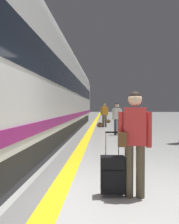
{
  "coord_description": "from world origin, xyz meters",
  "views": [
    {
      "loc": [
        -0.39,
        -3.65,
        1.44
      ],
      "look_at": [
        -0.86,
        4.16,
        1.25
      ],
      "focal_mm": 37.26,
      "sensor_mm": 36.0,
      "label": 1
    }
  ],
  "objects_px": {
    "traveller_foreground": "(134,136)",
    "duffel_bag_mid": "(124,132)",
    "passenger_near": "(104,113)",
    "duffel_bag_near": "(100,125)",
    "waste_bin": "(135,120)",
    "high_speed_train": "(41,83)",
    "passenger_mid": "(117,116)",
    "rolling_suitcase_foreground": "(112,174)",
    "passenger_far": "(105,112)",
    "duffel_bag_far": "(108,121)"
  },
  "relations": [
    {
      "from": "rolling_suitcase_foreground",
      "to": "passenger_far",
      "type": "xyz_separation_m",
      "value": [
        -0.04,
        17.21,
        0.56
      ]
    },
    {
      "from": "passenger_near",
      "to": "waste_bin",
      "type": "height_order",
      "value": "passenger_near"
    },
    {
      "from": "passenger_near",
      "to": "duffel_bag_far",
      "type": "bearing_deg",
      "value": 85.18
    },
    {
      "from": "traveller_foreground",
      "to": "waste_bin",
      "type": "xyz_separation_m",
      "value": [
        1.82,
        13.49,
        -0.51
      ]
    },
    {
      "from": "high_speed_train",
      "to": "waste_bin",
      "type": "distance_m",
      "value": 8.77
    },
    {
      "from": "passenger_far",
      "to": "duffel_bag_far",
      "type": "relative_size",
      "value": 3.57
    },
    {
      "from": "duffel_bag_mid",
      "to": "waste_bin",
      "type": "xyz_separation_m",
      "value": [
        1.29,
        5.52,
        0.3
      ]
    },
    {
      "from": "traveller_foreground",
      "to": "duffel_bag_near",
      "type": "relative_size",
      "value": 3.81
    },
    {
      "from": "high_speed_train",
      "to": "rolling_suitcase_foreground",
      "type": "relative_size",
      "value": 26.69
    },
    {
      "from": "passenger_far",
      "to": "passenger_near",
      "type": "bearing_deg",
      "value": -90.45
    },
    {
      "from": "traveller_foreground",
      "to": "duffel_bag_far",
      "type": "height_order",
      "value": "traveller_foreground"
    },
    {
      "from": "high_speed_train",
      "to": "duffel_bag_far",
      "type": "relative_size",
      "value": 62.62
    },
    {
      "from": "high_speed_train",
      "to": "duffel_bag_near",
      "type": "distance_m",
      "value": 6.82
    },
    {
      "from": "waste_bin",
      "to": "duffel_bag_near",
      "type": "bearing_deg",
      "value": -159.34
    },
    {
      "from": "rolling_suitcase_foreground",
      "to": "duffel_bag_far",
      "type": "bearing_deg",
      "value": 89.05
    },
    {
      "from": "duffel_bag_mid",
      "to": "passenger_near",
      "type": "bearing_deg",
      "value": 101.26
    },
    {
      "from": "traveller_foreground",
      "to": "duffel_bag_mid",
      "type": "height_order",
      "value": "traveller_foreground"
    },
    {
      "from": "passenger_mid",
      "to": "waste_bin",
      "type": "height_order",
      "value": "passenger_mid"
    },
    {
      "from": "passenger_near",
      "to": "waste_bin",
      "type": "distance_m",
      "value": 2.43
    },
    {
      "from": "traveller_foreground",
      "to": "rolling_suitcase_foreground",
      "type": "bearing_deg",
      "value": 175.2
    },
    {
      "from": "duffel_bag_near",
      "to": "high_speed_train",
      "type": "bearing_deg",
      "value": -113.55
    },
    {
      "from": "passenger_far",
      "to": "waste_bin",
      "type": "distance_m",
      "value": 4.36
    },
    {
      "from": "duffel_bag_far",
      "to": "waste_bin",
      "type": "distance_m",
      "value": 3.91
    },
    {
      "from": "duffel_bag_mid",
      "to": "rolling_suitcase_foreground",
      "type": "bearing_deg",
      "value": -96.21
    },
    {
      "from": "waste_bin",
      "to": "passenger_near",
      "type": "bearing_deg",
      "value": -160.18
    },
    {
      "from": "rolling_suitcase_foreground",
      "to": "duffel_bag_mid",
      "type": "bearing_deg",
      "value": 83.79
    },
    {
      "from": "traveller_foreground",
      "to": "duffel_bag_near",
      "type": "distance_m",
      "value": 12.58
    },
    {
      "from": "duffel_bag_mid",
      "to": "waste_bin",
      "type": "height_order",
      "value": "waste_bin"
    },
    {
      "from": "high_speed_train",
      "to": "passenger_near",
      "type": "bearing_deg",
      "value": 64.47
    },
    {
      "from": "traveller_foreground",
      "to": "waste_bin",
      "type": "relative_size",
      "value": 1.84
    },
    {
      "from": "passenger_mid",
      "to": "waste_bin",
      "type": "xyz_separation_m",
      "value": [
        1.61,
        5.37,
        -0.48
      ]
    },
    {
      "from": "passenger_mid",
      "to": "passenger_near",
      "type": "bearing_deg",
      "value": 97.73
    },
    {
      "from": "duffel_bag_near",
      "to": "passenger_far",
      "type": "bearing_deg",
      "value": 85.68
    },
    {
      "from": "rolling_suitcase_foreground",
      "to": "duffel_bag_near",
      "type": "distance_m",
      "value": 12.51
    },
    {
      "from": "traveller_foreground",
      "to": "waste_bin",
      "type": "bearing_deg",
      "value": 82.33
    },
    {
      "from": "rolling_suitcase_foreground",
      "to": "duffel_bag_near",
      "type": "xyz_separation_m",
      "value": [
        -0.4,
        12.5,
        -0.2
      ]
    },
    {
      "from": "high_speed_train",
      "to": "duffel_bag_far",
      "type": "height_order",
      "value": "high_speed_train"
    },
    {
      "from": "traveller_foreground",
      "to": "duffel_bag_far",
      "type": "relative_size",
      "value": 3.81
    },
    {
      "from": "traveller_foreground",
      "to": "passenger_mid",
      "type": "bearing_deg",
      "value": 88.52
    },
    {
      "from": "duffel_bag_mid",
      "to": "duffel_bag_far",
      "type": "bearing_deg",
      "value": 93.74
    },
    {
      "from": "passenger_mid",
      "to": "duffel_bag_far",
      "type": "distance_m",
      "value": 8.83
    },
    {
      "from": "traveller_foreground",
      "to": "duffel_bag_mid",
      "type": "relative_size",
      "value": 3.81
    },
    {
      "from": "passenger_mid",
      "to": "passenger_far",
      "type": "xyz_separation_m",
      "value": [
        -0.58,
        9.12,
        -0.03
      ]
    },
    {
      "from": "duffel_bag_near",
      "to": "waste_bin",
      "type": "relative_size",
      "value": 0.48
    },
    {
      "from": "passenger_far",
      "to": "duffel_bag_mid",
      "type": "bearing_deg",
      "value": -84.43
    },
    {
      "from": "duffel_bag_near",
      "to": "waste_bin",
      "type": "bearing_deg",
      "value": 20.66
    },
    {
      "from": "passenger_near",
      "to": "duffel_bag_near",
      "type": "distance_m",
      "value": 0.92
    },
    {
      "from": "duffel_bag_near",
      "to": "passenger_mid",
      "type": "height_order",
      "value": "passenger_mid"
    },
    {
      "from": "high_speed_train",
      "to": "duffel_bag_near",
      "type": "xyz_separation_m",
      "value": [
        2.56,
        5.87,
        -2.35
      ]
    },
    {
      "from": "high_speed_train",
      "to": "duffel_bag_near",
      "type": "height_order",
      "value": "high_speed_train"
    }
  ]
}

